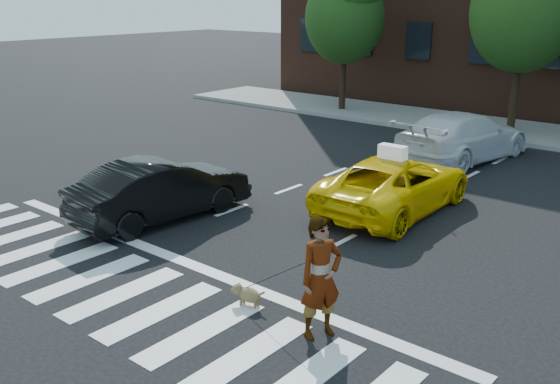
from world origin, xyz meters
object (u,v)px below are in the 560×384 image
(black_sedan, at_px, (161,189))
(woman, at_px, (321,278))
(dog, at_px, (247,294))
(taxi, at_px, (395,184))
(white_suv, at_px, (462,136))
(tree_left, at_px, (345,8))

(black_sedan, height_order, woman, woman)
(woman, bearing_deg, dog, 112.91)
(taxi, xyz_separation_m, black_sedan, (-3.84, -3.97, 0.05))
(white_suv, height_order, woman, woman)
(woman, bearing_deg, white_suv, 36.42)
(tree_left, xyz_separation_m, woman, (10.43, -15.90, -3.48))
(tree_left, distance_m, white_suv, 9.58)
(tree_left, bearing_deg, taxi, -50.26)
(woman, height_order, dog, woman)
(white_suv, bearing_deg, black_sedan, 79.72)
(white_suv, bearing_deg, taxi, 105.65)
(taxi, bearing_deg, woman, 108.29)
(taxi, height_order, woman, woman)
(dog, bearing_deg, black_sedan, 140.00)
(black_sedan, distance_m, woman, 6.20)
(tree_left, distance_m, dog, 18.73)
(taxi, distance_m, black_sedan, 5.52)
(black_sedan, bearing_deg, woman, 167.36)
(dog, bearing_deg, tree_left, 102.43)
(black_sedan, height_order, dog, black_sedan)
(black_sedan, relative_size, woman, 2.24)
(black_sedan, bearing_deg, white_suv, -103.01)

